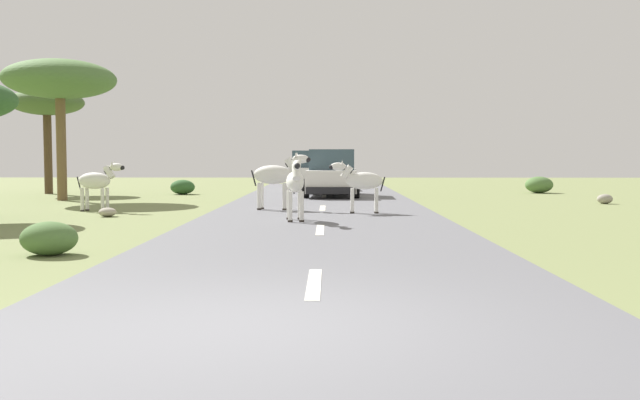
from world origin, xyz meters
name	(u,v)px	position (x,y,z in m)	size (l,w,h in m)	color
ground_plane	(262,330)	(0.00, 0.00, 0.00)	(90.00, 90.00, 0.00)	olive
road	(310,327)	(0.42, 0.00, 0.03)	(6.00, 64.00, 0.05)	slate
lane_markings	(306,356)	(0.42, -1.00, 0.05)	(0.16, 56.00, 0.01)	silver
zebra_0	(295,183)	(-0.17, 9.94, 0.92)	(0.51, 1.56, 1.47)	silver
zebra_1	(97,181)	(-5.85, 13.36, 0.84)	(1.47, 0.60, 1.41)	silver
zebra_3	(361,182)	(1.44, 12.27, 0.88)	(1.47, 0.41, 1.38)	silver
zebra_4	(276,175)	(-0.86, 13.36, 1.00)	(1.69, 0.62, 1.60)	silver
car_0	(332,175)	(0.72, 20.33, 0.85)	(2.11, 4.39, 1.74)	white
car_1	(311,171)	(-0.20, 26.07, 0.85)	(2.04, 4.35, 1.74)	white
tree_1	(60,81)	(-8.69, 18.27, 4.14)	(3.82, 3.82, 4.86)	brown
tree_5	(47,104)	(-10.89, 22.61, 3.65)	(2.96, 2.96, 4.25)	#4C3823
bush_0	(49,238)	(-3.74, 4.67, 0.26)	(0.87, 0.79, 0.52)	#4C7038
bush_1	(539,185)	(9.41, 23.45, 0.35)	(1.15, 1.04, 0.69)	#4C7038
bush_2	(183,187)	(-5.31, 22.24, 0.29)	(0.98, 0.88, 0.59)	#2D5628
rock_0	(107,212)	(-5.03, 11.65, 0.12)	(0.44, 0.44, 0.23)	#A89E8C
rock_2	(605,199)	(9.52, 16.69, 0.16)	(0.50, 0.38, 0.31)	gray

